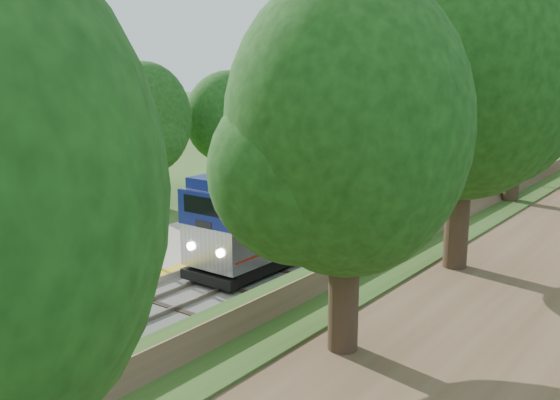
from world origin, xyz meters
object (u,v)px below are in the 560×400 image
Objects in this scene: lamppost_far at (231,204)px; signal_platform at (155,188)px; train at (559,129)px; station_building at (272,129)px; signal_farside at (493,156)px.

lamppost_far is 0.75× the size of signal_platform.
signal_platform is at bearing -92.89° from train.
station_building is at bearing 121.79° from lamppost_far.
signal_farside reaches higher than signal_platform.
lamppost_far is 5.44m from signal_platform.
signal_platform is (0.32, -5.18, 1.65)m from lamppost_far.
lamppost_far reaches higher than train.
station_building is 37.55m from train.
lamppost_far is at bearing -131.06° from signal_farside.
train is at bearing 87.11° from signal_platform.
lamppost_far is (10.78, -17.39, -1.76)m from station_building.
train is 57.46m from signal_platform.
signal_platform is (-2.90, -57.36, 1.77)m from train.
signal_platform is at bearing -86.45° from lamppost_far.
signal_platform reaches higher than train.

